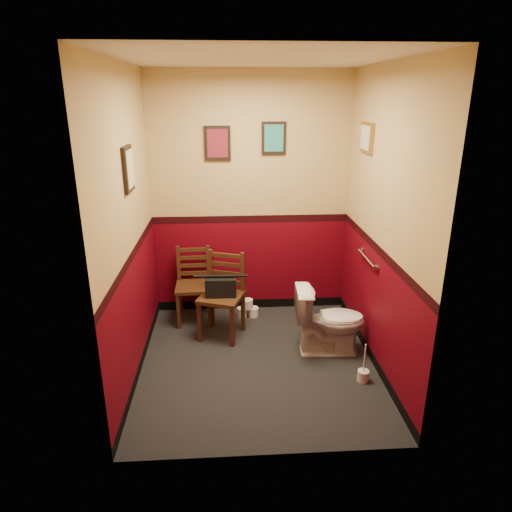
{
  "coord_description": "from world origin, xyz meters",
  "views": [
    {
      "loc": [
        -0.26,
        -3.79,
        2.44
      ],
      "look_at": [
        0.0,
        0.25,
        1.0
      ],
      "focal_mm": 32.0,
      "sensor_mm": 36.0,
      "label": 1
    }
  ],
  "objects": [
    {
      "name": "floor",
      "position": [
        0.0,
        0.0,
        0.0
      ],
      "size": [
        2.2,
        2.4,
        0.0
      ],
      "primitive_type": "cube",
      "color": "black",
      "rests_on": "ground"
    },
    {
      "name": "wall_front",
      "position": [
        0.0,
        -1.2,
        1.35
      ],
      "size": [
        2.2,
        0.0,
        2.7
      ],
      "primitive_type": "cube",
      "rotation": [
        -1.57,
        0.0,
        0.0
      ],
      "color": "#51030F",
      "rests_on": "ground"
    },
    {
      "name": "toilet_brush",
      "position": [
        0.93,
        -0.36,
        0.06
      ],
      "size": [
        0.1,
        0.1,
        0.37
      ],
      "color": "silver",
      "rests_on": "floor"
    },
    {
      "name": "wall_back",
      "position": [
        0.0,
        1.2,
        1.35
      ],
      "size": [
        2.2,
        0.0,
        2.7
      ],
      "primitive_type": "cube",
      "rotation": [
        1.57,
        0.0,
        0.0
      ],
      "color": "#51030F",
      "rests_on": "ground"
    },
    {
      "name": "handbag",
      "position": [
        -0.34,
        0.55,
        0.57
      ],
      "size": [
        0.32,
        0.16,
        0.23
      ],
      "rotation": [
        0.0,
        0.0,
        -0.02
      ],
      "color": "black",
      "rests_on": "chair_right"
    },
    {
      "name": "grab_bar",
      "position": [
        1.07,
        0.25,
        0.95
      ],
      "size": [
        0.05,
        0.56,
        0.06
      ],
      "color": "silver",
      "rests_on": "wall_right"
    },
    {
      "name": "framed_print_back_a",
      "position": [
        -0.35,
        1.18,
        1.95
      ],
      "size": [
        0.28,
        0.04,
        0.36
      ],
      "color": "black",
      "rests_on": "wall_back"
    },
    {
      "name": "wall_right",
      "position": [
        1.1,
        0.0,
        1.35
      ],
      "size": [
        0.0,
        2.4,
        2.7
      ],
      "primitive_type": "cube",
      "rotation": [
        1.57,
        0.0,
        -1.57
      ],
      "color": "#51030F",
      "rests_on": "ground"
    },
    {
      "name": "chair_right",
      "position": [
        -0.33,
        0.59,
        0.45
      ],
      "size": [
        0.53,
        0.53,
        0.89
      ],
      "rotation": [
        0.0,
        0.0,
        -0.34
      ],
      "color": "#482815",
      "rests_on": "floor"
    },
    {
      "name": "ceiling",
      "position": [
        0.0,
        0.0,
        2.7
      ],
      "size": [
        2.2,
        2.4,
        0.0
      ],
      "primitive_type": "cube",
      "rotation": [
        3.14,
        0.0,
        0.0
      ],
      "color": "silver",
      "rests_on": "ground"
    },
    {
      "name": "framed_print_back_b",
      "position": [
        0.25,
        1.18,
        2.0
      ],
      "size": [
        0.26,
        0.04,
        0.34
      ],
      "color": "black",
      "rests_on": "wall_back"
    },
    {
      "name": "tp_stack",
      "position": [
        -0.05,
        0.97,
        0.09
      ],
      "size": [
        0.25,
        0.13,
        0.22
      ],
      "color": "silver",
      "rests_on": "floor"
    },
    {
      "name": "framed_print_left",
      "position": [
        -1.08,
        0.1,
        1.85
      ],
      "size": [
        0.04,
        0.3,
        0.38
      ],
      "color": "black",
      "rests_on": "wall_left"
    },
    {
      "name": "toilet",
      "position": [
        0.72,
        0.16,
        0.34
      ],
      "size": [
        0.71,
        0.42,
        0.68
      ],
      "primitive_type": "imported",
      "rotation": [
        0.0,
        0.0,
        1.52
      ],
      "color": "white",
      "rests_on": "floor"
    },
    {
      "name": "chair_left",
      "position": [
        -0.65,
        0.94,
        0.42
      ],
      "size": [
        0.4,
        0.4,
        0.84
      ],
      "rotation": [
        0.0,
        0.0,
        0.02
      ],
      "color": "#482815",
      "rests_on": "floor"
    },
    {
      "name": "wall_left",
      "position": [
        -1.1,
        0.0,
        1.35
      ],
      "size": [
        0.0,
        2.4,
        2.7
      ],
      "primitive_type": "cube",
      "rotation": [
        1.57,
        0.0,
        1.57
      ],
      "color": "#51030F",
      "rests_on": "ground"
    },
    {
      "name": "framed_print_right",
      "position": [
        1.08,
        0.6,
        2.05
      ],
      "size": [
        0.04,
        0.34,
        0.28
      ],
      "color": "olive",
      "rests_on": "wall_right"
    }
  ]
}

